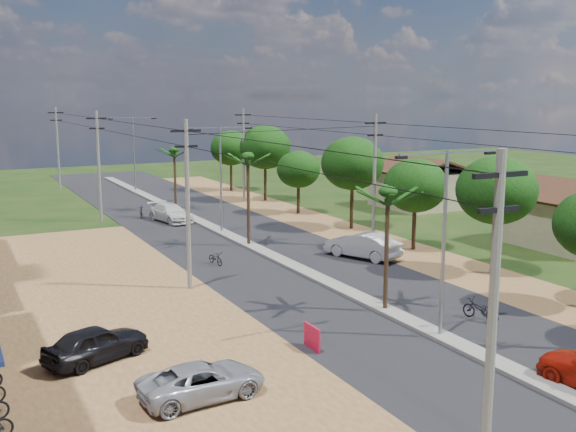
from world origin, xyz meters
The scene contains 33 objects.
ground centered at (0.00, 0.00, 0.00)m, with size 160.00×160.00×0.00m, color black.
road centered at (0.00, 15.00, 0.02)m, with size 12.00×110.00×0.04m, color black.
median centered at (0.00, 18.00, 0.09)m, with size 1.00×90.00×0.18m, color #605E56.
dirt_lot_west centered at (-15.00, 8.00, 0.02)m, with size 18.00×46.00×0.04m, color brown.
dirt_shoulder_east centered at (8.50, 15.00, 0.01)m, with size 5.00×90.00×0.03m, color brown.
house_east_near centered at (20.00, 10.00, 2.39)m, with size 7.60×7.50×4.60m.
house_east_far centered at (21.00, 28.00, 2.39)m, with size 7.60×7.50×4.60m.
tree_east_c centered at (9.70, 7.00, 4.86)m, with size 4.60×4.60×6.83m.
tree_east_d centered at (9.40, 14.00, 4.34)m, with size 4.20×4.20×6.13m.
tree_east_e centered at (9.60, 22.00, 5.09)m, with size 4.80×4.80×7.14m.
tree_east_f centered at (9.20, 30.00, 3.89)m, with size 3.80×3.80×5.52m.
tree_east_g centered at (9.80, 38.00, 5.24)m, with size 5.00×5.00×7.38m.
tree_east_h centered at (9.50, 46.00, 4.64)m, with size 4.40×4.40×6.52m.
palm_median_near centered at (0.00, 4.00, 5.54)m, with size 2.00×2.00×6.15m.
palm_median_mid centered at (0.00, 20.00, 5.90)m, with size 2.00×2.00×6.55m.
palm_median_far centered at (0.00, 36.00, 5.26)m, with size 2.00×2.00×5.85m.
streetlight_near centered at (0.00, 0.00, 4.79)m, with size 5.10×0.18×8.00m.
streetlight_mid centered at (0.00, 25.00, 4.79)m, with size 5.10×0.18×8.00m.
streetlight_far centered at (0.00, 50.00, 4.79)m, with size 5.10×0.18×8.00m.
utility_pole_w_a centered at (-7.00, -10.00, 4.76)m, with size 1.60×0.24×9.00m.
utility_pole_w_b centered at (-7.00, 12.00, 4.76)m, with size 1.60×0.24×9.00m.
utility_pole_w_c centered at (-7.00, 34.00, 4.76)m, with size 1.60×0.24×9.00m.
utility_pole_w_d centered at (-7.00, 55.00, 4.76)m, with size 1.60×0.24×9.00m.
utility_pole_e_b centered at (7.50, 16.00, 4.76)m, with size 1.60×0.24×9.00m.
utility_pole_e_c centered at (7.50, 38.00, 4.76)m, with size 1.60×0.24×9.00m.
car_silver_mid centered at (5.00, 13.51, 0.82)m, with size 1.73×4.95×1.63m, color #94969B.
car_white_far centered at (-1.99, 31.19, 0.72)m, with size 2.01×4.94×1.43m, color #BABAB6.
car_parked_silver centered at (-11.01, -0.88, 0.61)m, with size 2.02×4.37×1.22m, color #94969B.
car_parked_dark centered at (-13.52, 4.08, 0.71)m, with size 1.67×4.15×1.41m, color black.
moto_rider_east centered at (3.09, 0.90, 0.50)m, with size 0.66×1.89×0.99m, color black.
moto_rider_west_a centered at (-3.91, 16.17, 0.40)m, with size 0.53×1.52×0.80m, color black.
moto_rider_west_b centered at (-3.67, 34.03, 0.51)m, with size 0.48×1.70×1.02m, color black.
roadside_sign centered at (-5.50, 1.32, 0.51)m, with size 0.10×1.24×1.03m.
Camera 1 is at (-18.25, -21.29, 10.16)m, focal length 42.00 mm.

